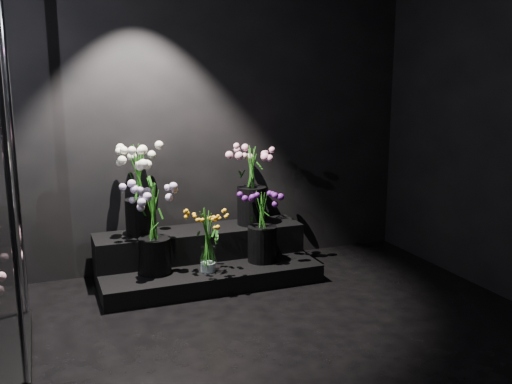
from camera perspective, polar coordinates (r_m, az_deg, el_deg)
floor at (r=3.48m, az=3.06°, el=-17.23°), size 4.00×4.00×0.00m
wall_back at (r=4.94m, az=-6.38°, el=8.41°), size 4.00×0.00×4.00m
display_riser at (r=4.83m, az=-5.22°, el=-6.62°), size 1.76×0.78×0.39m
bouquet_orange_bells at (r=4.49m, az=-4.86°, el=-4.77°), size 0.27×0.27×0.51m
bouquet_lilac at (r=4.48m, az=-10.18°, el=-3.27°), size 0.42×0.42×0.70m
bouquet_purple at (r=4.70m, az=0.62°, el=-2.98°), size 0.39×0.39×0.60m
bouquet_cream_roses at (r=4.68m, az=-11.62°, el=0.81°), size 0.49×0.49×0.73m
bouquet_pink_roses at (r=4.91m, az=-0.44°, el=1.26°), size 0.45×0.45×0.68m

